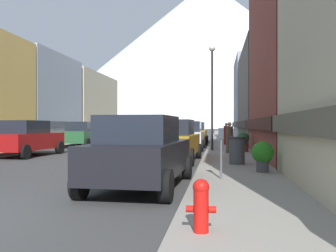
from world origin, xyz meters
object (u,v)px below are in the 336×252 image
(potted_plant_0, at_px, (243,141))
(trash_bin_right, at_px, (237,150))
(pedestrian_1, at_px, (230,139))
(fire_hydrant_near, at_px, (201,204))
(streetlamp_right, at_px, (212,81))
(car_right_3, at_px, (195,133))
(potted_plant_1, at_px, (263,154))
(car_driving_1, at_px, (166,130))
(car_left_1, at_px, (26,138))
(car_right_1, at_px, (173,141))
(car_right_2, at_px, (188,135))
(parking_meter_near, at_px, (221,146))
(pedestrian_2, at_px, (226,135))
(car_driving_0, at_px, (157,130))
(car_left_2, at_px, (83,134))
(potted_plant_2, at_px, (16,137))
(car_right_0, at_px, (141,152))

(potted_plant_0, bearing_deg, trash_bin_right, -95.88)
(pedestrian_1, bearing_deg, fire_hydrant_near, -93.31)
(pedestrian_1, relative_size, streetlamp_right, 0.26)
(car_right_3, distance_m, potted_plant_1, 18.60)
(potted_plant_0, bearing_deg, car_driving_1, 105.46)
(car_left_1, distance_m, car_right_1, 7.79)
(car_right_2, relative_size, car_right_3, 1.00)
(parking_meter_near, bearing_deg, potted_plant_1, 50.61)
(trash_bin_right, height_order, pedestrian_2, pedestrian_2)
(pedestrian_1, bearing_deg, car_right_2, 120.03)
(car_driving_1, bearing_deg, potted_plant_1, -77.74)
(car_driving_1, relative_size, pedestrian_1, 2.84)
(car_right_2, height_order, car_driving_1, same)
(car_driving_0, height_order, parking_meter_near, car_driving_0)
(car_right_3, relative_size, trash_bin_right, 4.50)
(car_right_2, bearing_deg, car_left_1, -142.46)
(car_left_2, height_order, parking_meter_near, car_left_2)
(potted_plant_0, bearing_deg, potted_plant_2, 172.64)
(streetlamp_right, bearing_deg, car_left_1, -159.87)
(car_left_1, relative_size, car_driving_1, 1.02)
(potted_plant_2, xyz_separation_m, streetlamp_right, (12.35, -1.10, 3.21))
(car_driving_1, xyz_separation_m, potted_plant_2, (-5.40, -29.29, -0.12))
(parking_meter_near, bearing_deg, potted_plant_0, 82.87)
(potted_plant_2, distance_m, pedestrian_1, 13.55)
(fire_hydrant_near, bearing_deg, potted_plant_0, 84.04)
(car_left_1, bearing_deg, parking_meter_near, -37.60)
(car_right_1, xyz_separation_m, car_right_3, (0.00, 14.20, 0.00))
(car_driving_1, distance_m, pedestrian_2, 25.65)
(trash_bin_right, bearing_deg, pedestrian_2, 90.44)
(car_left_1, xyz_separation_m, streetlamp_right, (9.15, 3.35, 3.09))
(parking_meter_near, relative_size, trash_bin_right, 1.36)
(car_left_1, height_order, car_driving_0, same)
(car_left_1, distance_m, potted_plant_0, 11.12)
(car_driving_0, xyz_separation_m, trash_bin_right, (7.95, -29.80, -0.26))
(car_right_1, bearing_deg, parking_meter_near, -70.91)
(car_right_1, relative_size, car_driving_0, 1.01)
(car_driving_0, relative_size, car_driving_1, 1.00)
(car_left_1, xyz_separation_m, car_driving_0, (2.20, 26.13, 0.00))
(car_left_1, relative_size, parking_meter_near, 3.36)
(trash_bin_right, distance_m, potted_plant_0, 6.35)
(potted_plant_1, relative_size, potted_plant_2, 0.87)
(car_right_3, height_order, pedestrian_1, car_right_3)
(car_left_2, distance_m, streetlamp_right, 10.57)
(potted_plant_0, distance_m, pedestrian_2, 6.72)
(pedestrian_2, height_order, streetlamp_right, streetlamp_right)
(pedestrian_2, bearing_deg, car_driving_1, 107.82)
(fire_hydrant_near, xyz_separation_m, parking_meter_near, (0.30, 4.85, 0.49))
(car_right_3, xyz_separation_m, parking_meter_near, (1.95, -19.85, 0.11))
(car_left_2, bearing_deg, potted_plant_0, -24.92)
(streetlamp_right, bearing_deg, car_right_0, -97.65)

